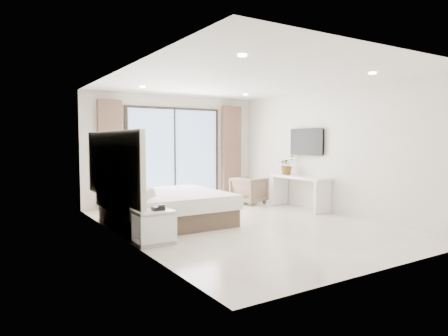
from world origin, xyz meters
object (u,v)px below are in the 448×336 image
at_px(console_desk, 300,185).
at_px(armchair, 249,189).
at_px(bed, 166,208).
at_px(nightstand, 154,227).

height_order(console_desk, armchair, console_desk).
xyz_separation_m(bed, nightstand, (-0.75, -1.24, -0.05)).
bearing_deg(armchair, bed, 98.55).
distance_m(console_desk, armchair, 1.40).
distance_m(bed, console_desk, 3.30).
xyz_separation_m(console_desk, armchair, (-0.51, 1.29, -0.20)).
relative_size(console_desk, armchair, 2.16).
relative_size(bed, nightstand, 3.70).
bearing_deg(bed, armchair, 22.66).
bearing_deg(console_desk, bed, 177.77).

